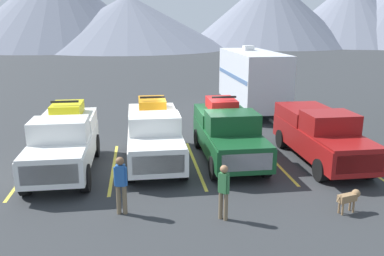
# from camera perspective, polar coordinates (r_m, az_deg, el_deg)

# --- Properties ---
(ground_plane) EXTENTS (240.00, 240.00, 0.00)m
(ground_plane) POSITION_cam_1_polar(r_m,az_deg,el_deg) (17.01, 0.00, -3.91)
(ground_plane) COLOR #2D3033
(pickup_truck_a) EXTENTS (2.20, 5.33, 2.55)m
(pickup_truck_a) POSITION_cam_1_polar(r_m,az_deg,el_deg) (15.66, -17.62, -1.74)
(pickup_truck_a) COLOR white
(pickup_truck_a) RESTS_ON ground
(pickup_truck_b) EXTENTS (2.17, 5.59, 2.50)m
(pickup_truck_b) POSITION_cam_1_polar(r_m,az_deg,el_deg) (16.13, -5.38, -0.78)
(pickup_truck_b) COLOR white
(pickup_truck_b) RESTS_ON ground
(pickup_truck_c) EXTENTS (2.21, 5.56, 2.46)m
(pickup_truck_c) POSITION_cam_1_polar(r_m,az_deg,el_deg) (16.37, 5.05, -0.57)
(pickup_truck_c) COLOR #144723
(pickup_truck_c) RESTS_ON ground
(pickup_truck_d) EXTENTS (2.14, 5.79, 2.12)m
(pickup_truck_d) POSITION_cam_1_polar(r_m,az_deg,el_deg) (16.97, 17.64, -0.81)
(pickup_truck_d) COLOR maroon
(pickup_truck_d) RESTS_ON ground
(lot_stripe_a) EXTENTS (0.12, 5.50, 0.01)m
(lot_stripe_a) POSITION_cam_1_polar(r_m,az_deg,el_deg) (16.51, -22.23, -5.66)
(lot_stripe_a) COLOR gold
(lot_stripe_a) RESTS_ON ground
(lot_stripe_b) EXTENTS (0.12, 5.50, 0.01)m
(lot_stripe_b) POSITION_cam_1_polar(r_m,az_deg,el_deg) (15.98, -11.02, -5.46)
(lot_stripe_b) COLOR gold
(lot_stripe_b) RESTS_ON ground
(lot_stripe_c) EXTENTS (0.12, 5.50, 0.01)m
(lot_stripe_c) POSITION_cam_1_polar(r_m,az_deg,el_deg) (16.08, 0.47, -5.03)
(lot_stripe_c) COLOR gold
(lot_stripe_c) RESTS_ON ground
(lot_stripe_d) EXTENTS (0.12, 5.50, 0.01)m
(lot_stripe_d) POSITION_cam_1_polar(r_m,az_deg,el_deg) (16.80, 11.37, -4.45)
(lot_stripe_d) COLOR gold
(lot_stripe_d) RESTS_ON ground
(lot_stripe_e) EXTENTS (0.12, 5.50, 0.01)m
(lot_stripe_e) POSITION_cam_1_polar(r_m,az_deg,el_deg) (18.07, 21.05, -3.79)
(lot_stripe_e) COLOR gold
(lot_stripe_e) RESTS_ON ground
(camper_trailer_a) EXTENTS (2.67, 8.52, 3.97)m
(camper_trailer_a) POSITION_cam_1_polar(r_m,az_deg,el_deg) (25.29, 8.49, 7.03)
(camper_trailer_a) COLOR silver
(camper_trailer_a) RESTS_ON ground
(person_b) EXTENTS (0.31, 0.30, 1.64)m
(person_b) POSITION_cam_1_polar(r_m,az_deg,el_deg) (11.45, 4.49, -8.53)
(person_b) COLOR #726047
(person_b) RESTS_ON ground
(person_c) EXTENTS (0.39, 0.24, 1.76)m
(person_c) POSITION_cam_1_polar(r_m,az_deg,el_deg) (11.89, -10.02, -7.46)
(person_c) COLOR #726047
(person_c) RESTS_ON ground
(dog) EXTENTS (0.83, 0.39, 0.69)m
(dog) POSITION_cam_1_polar(r_m,az_deg,el_deg) (12.88, 21.39, -9.13)
(dog) COLOR olive
(dog) RESTS_ON ground
(mountain_ridge) EXTENTS (157.44, 45.83, 17.86)m
(mountain_ridge) POSITION_cam_1_polar(r_m,az_deg,el_deg) (88.92, -2.33, 16.09)
(mountain_ridge) COLOR slate
(mountain_ridge) RESTS_ON ground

